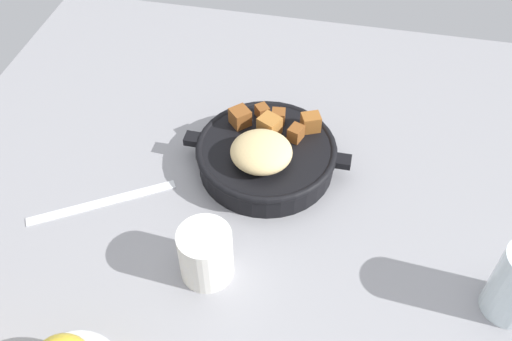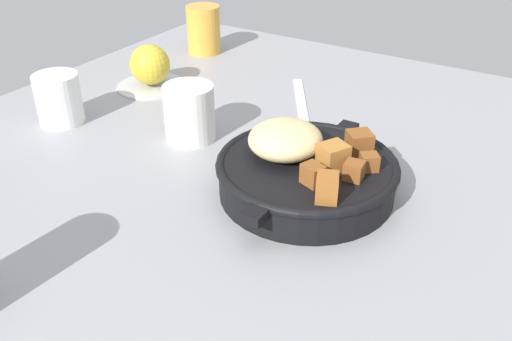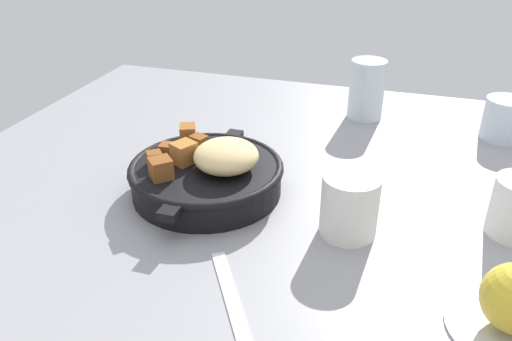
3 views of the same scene
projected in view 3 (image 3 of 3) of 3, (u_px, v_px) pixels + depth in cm
name	position (u px, v px, depth cm)	size (l,w,h in cm)	color
ground_plane	(251.00, 210.00, 74.14)	(106.87, 102.99, 2.40)	gray
cast_iron_skillet	(208.00, 173.00, 74.80)	(26.69, 22.40, 8.57)	black
saucer_plate	(508.00, 327.00, 52.30)	(12.44, 12.44, 0.60)	#B7BABF
butter_knife	(238.00, 318.00, 53.61)	(22.69, 1.60, 0.36)	silver
water_glass_tall	(367.00, 89.00, 98.84)	(6.73, 6.73, 11.32)	silver
water_glass_short	(504.00, 119.00, 91.09)	(7.36, 7.36, 7.39)	silver
ceramic_mug_white	(350.00, 205.00, 65.44)	(7.32, 7.32, 8.24)	silver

